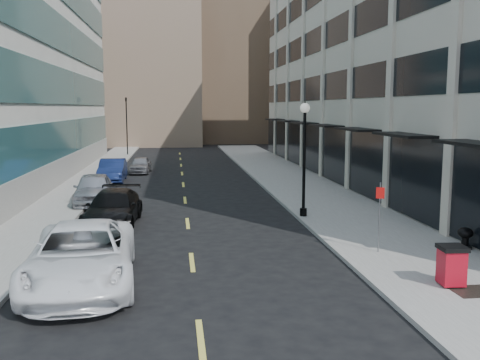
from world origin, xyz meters
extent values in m
cube|color=gray|center=(7.50, 20.00, 0.07)|extent=(5.00, 80.00, 0.15)
cube|color=gray|center=(-6.50, 20.00, 0.07)|extent=(3.00, 80.00, 0.15)
cube|color=#B7B09B|center=(17.00, 27.00, 9.00)|extent=(14.00, 46.00, 18.00)
cube|color=black|center=(10.02, 27.00, 2.00)|extent=(0.18, 46.00, 3.60)
cube|color=black|center=(10.03, 27.00, 6.50)|extent=(0.12, 46.00, 1.80)
cube|color=black|center=(10.03, 27.00, 10.00)|extent=(0.12, 46.00, 1.80)
cube|color=#B7B09B|center=(10.00, 10.00, 9.00)|extent=(0.35, 0.60, 18.00)
cube|color=#B7B09B|center=(10.00, 16.00, 9.00)|extent=(0.35, 0.60, 18.00)
cube|color=#B7B09B|center=(10.00, 22.00, 9.00)|extent=(0.35, 0.60, 18.00)
cube|color=#B7B09B|center=(10.00, 28.00, 9.00)|extent=(0.35, 0.60, 18.00)
cube|color=#B7B09B|center=(10.00, 34.00, 9.00)|extent=(0.35, 0.60, 18.00)
cube|color=#B7B09B|center=(10.00, 40.00, 9.00)|extent=(0.35, 0.60, 18.00)
cube|color=#B7B09B|center=(10.00, 46.00, 9.00)|extent=(0.35, 0.60, 18.00)
cube|color=black|center=(9.35, 13.00, 3.90)|extent=(1.30, 4.00, 0.12)
cube|color=black|center=(9.35, 19.00, 3.90)|extent=(1.30, 4.00, 0.12)
cube|color=black|center=(9.35, 25.00, 3.90)|extent=(1.30, 4.00, 0.12)
cube|color=black|center=(9.35, 31.00, 3.90)|extent=(1.30, 4.00, 0.12)
cube|color=black|center=(9.35, 37.00, 3.90)|extent=(1.30, 4.00, 0.12)
cube|color=black|center=(9.35, 43.00, 3.90)|extent=(1.30, 4.00, 0.12)
cube|color=gray|center=(-7.96, 27.00, 0.90)|extent=(0.20, 46.00, 1.80)
cube|color=#2F6A6F|center=(-7.97, 27.00, 3.00)|extent=(0.14, 45.60, 2.40)
cube|color=#2F6A6F|center=(-7.97, 27.00, 6.50)|extent=(0.14, 45.60, 2.40)
cube|color=#2F6A6F|center=(-7.97, 27.00, 10.00)|extent=(0.14, 45.60, 2.40)
cube|color=#7E6553|center=(-4.00, 68.00, 14.00)|extent=(14.00, 18.00, 28.00)
cube|color=brown|center=(8.00, 72.00, 17.00)|extent=(12.00, 16.00, 34.00)
cube|color=#7E6553|center=(-14.00, 78.00, 11.00)|extent=(12.00, 14.00, 22.00)
cube|color=#B7B09B|center=(18.00, 66.00, 10.00)|extent=(10.00, 14.00, 20.00)
cube|color=black|center=(7.60, 3.80, 0.15)|extent=(1.40, 1.00, 0.01)
cube|color=#D8CC4C|center=(0.00, 2.00, 0.01)|extent=(0.15, 2.20, 0.01)
cube|color=#D8CC4C|center=(0.00, 8.00, 0.01)|extent=(0.15, 2.20, 0.01)
cube|color=#D8CC4C|center=(0.00, 14.00, 0.01)|extent=(0.15, 2.20, 0.01)
cube|color=#D8CC4C|center=(0.00, 20.00, 0.01)|extent=(0.15, 2.20, 0.01)
cube|color=#D8CC4C|center=(0.00, 26.00, 0.01)|extent=(0.15, 2.20, 0.01)
cube|color=#D8CC4C|center=(0.00, 32.00, 0.01)|extent=(0.15, 2.20, 0.01)
cube|color=#D8CC4C|center=(0.00, 38.00, 0.01)|extent=(0.15, 2.20, 0.01)
cube|color=#D8CC4C|center=(0.00, 44.00, 0.01)|extent=(0.15, 2.20, 0.01)
cube|color=#D8CC4C|center=(0.00, 50.00, 0.01)|extent=(0.15, 2.20, 0.01)
cylinder|color=black|center=(-5.50, 48.00, 3.00)|extent=(0.12, 0.12, 6.00)
imported|color=black|center=(-5.50, 48.00, 5.99)|extent=(0.66, 0.66, 1.98)
imported|color=white|center=(-3.20, 6.00, 0.88)|extent=(3.36, 6.53, 1.76)
imported|color=black|center=(-3.20, 14.00, 0.75)|extent=(2.40, 5.30, 1.51)
imported|color=#A0A1A8|center=(-4.80, 19.35, 0.82)|extent=(2.27, 4.93, 1.64)
imported|color=navy|center=(-4.80, 28.00, 0.78)|extent=(1.71, 4.76, 1.56)
imported|color=gray|center=(-3.20, 32.76, 0.64)|extent=(1.73, 3.85, 1.28)
cube|color=#A80B1B|center=(7.09, 4.33, 0.70)|extent=(0.66, 0.66, 1.00)
cube|color=black|center=(7.09, 4.33, 1.23)|extent=(0.74, 0.74, 0.12)
cylinder|color=black|center=(6.89, 4.66, 0.26)|extent=(0.06, 0.22, 0.22)
cylinder|color=black|center=(7.29, 4.66, 0.26)|extent=(0.06, 0.22, 0.22)
cylinder|color=black|center=(5.30, 14.30, 0.33)|extent=(0.32, 0.32, 0.36)
cylinder|color=black|center=(5.30, 14.30, 2.63)|extent=(0.14, 0.14, 4.57)
sphere|color=silver|center=(5.30, 14.30, 5.06)|extent=(0.44, 0.44, 0.44)
cone|color=black|center=(5.30, 14.30, 5.31)|extent=(0.12, 0.12, 0.18)
cylinder|color=slate|center=(6.40, 7.96, 1.36)|extent=(0.04, 0.04, 2.41)
cube|color=#B70E0C|center=(6.40, 7.94, 2.21)|extent=(0.28, 0.12, 0.38)
cube|color=black|center=(9.60, 8.02, 0.21)|extent=(0.51, 0.51, 0.12)
cylinder|color=black|center=(9.60, 8.02, 0.44)|extent=(0.25, 0.25, 0.39)
ellipsoid|color=black|center=(9.60, 8.02, 0.72)|extent=(0.55, 0.55, 0.38)
camera|label=1|loc=(-0.49, -9.24, 5.10)|focal=40.00mm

